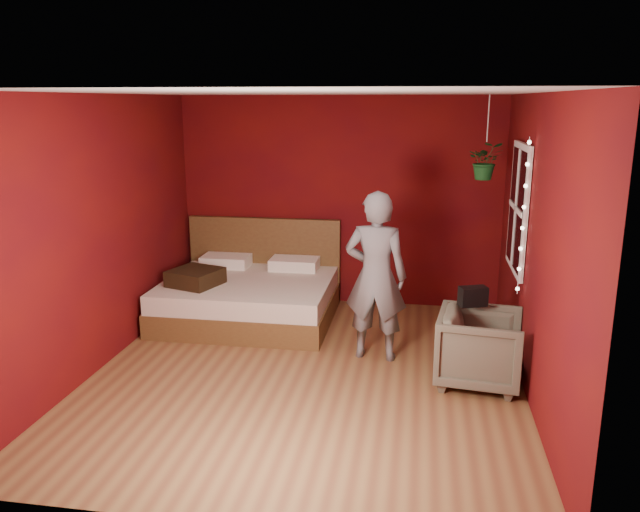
# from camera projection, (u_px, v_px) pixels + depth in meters

# --- Properties ---
(floor) EXTENTS (4.50, 4.50, 0.00)m
(floor) POSITION_uv_depth(u_px,v_px,m) (307.00, 373.00, 5.96)
(floor) COLOR brown
(floor) RESTS_ON ground
(room_walls) EXTENTS (4.04, 4.54, 2.62)m
(room_walls) POSITION_uv_depth(u_px,v_px,m) (306.00, 199.00, 5.55)
(room_walls) COLOR #630E0A
(room_walls) RESTS_ON ground
(window) EXTENTS (0.05, 0.97, 1.27)m
(window) POSITION_uv_depth(u_px,v_px,m) (518.00, 208.00, 6.15)
(window) COLOR white
(window) RESTS_ON room_walls
(fairy_lights) EXTENTS (0.04, 0.04, 1.45)m
(fairy_lights) POSITION_uv_depth(u_px,v_px,m) (523.00, 218.00, 5.65)
(fairy_lights) COLOR silver
(fairy_lights) RESTS_ON room_walls
(bed) EXTENTS (1.96, 1.67, 1.08)m
(bed) POSITION_uv_depth(u_px,v_px,m) (251.00, 295.00, 7.44)
(bed) COLOR brown
(bed) RESTS_ON ground
(person) EXTENTS (0.65, 0.46, 1.70)m
(person) POSITION_uv_depth(u_px,v_px,m) (376.00, 276.00, 6.14)
(person) COLOR slate
(person) RESTS_ON ground
(armchair) EXTENTS (0.84, 0.82, 0.69)m
(armchair) POSITION_uv_depth(u_px,v_px,m) (480.00, 348.00, 5.67)
(armchair) COLOR #676452
(armchair) RESTS_ON ground
(handbag) EXTENTS (0.28, 0.21, 0.18)m
(handbag) POSITION_uv_depth(u_px,v_px,m) (473.00, 296.00, 5.76)
(handbag) COLOR black
(handbag) RESTS_ON armchair
(throw_pillow) EXTENTS (0.64, 0.64, 0.18)m
(throw_pillow) POSITION_uv_depth(u_px,v_px,m) (195.00, 277.00, 7.09)
(throw_pillow) COLOR #301F10
(throw_pillow) RESTS_ON bed
(hanging_plant) EXTENTS (0.37, 0.32, 0.88)m
(hanging_plant) POSITION_uv_depth(u_px,v_px,m) (486.00, 161.00, 6.50)
(hanging_plant) COLOR silver
(hanging_plant) RESTS_ON room_walls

